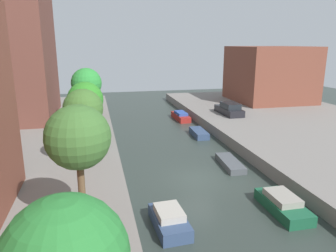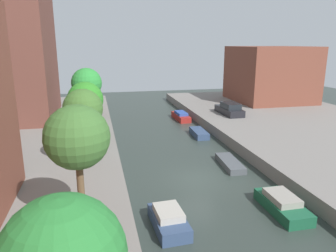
% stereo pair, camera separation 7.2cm
% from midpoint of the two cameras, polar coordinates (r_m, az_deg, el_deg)
% --- Properties ---
extents(ground_plane, '(84.00, 84.00, 0.00)m').
position_cam_midpoint_polar(ground_plane, '(22.42, 5.07, -9.50)').
color(ground_plane, '#2D3833').
extents(low_block_right, '(10.00, 10.18, 7.66)m').
position_cam_midpoint_polar(low_block_right, '(48.48, 17.63, 8.83)').
color(low_block_right, brown).
rests_on(low_block_right, quay_right).
extents(street_tree_1, '(2.77, 2.77, 5.69)m').
position_cam_midpoint_polar(street_tree_1, '(13.93, -15.88, -2.09)').
color(street_tree_1, brown).
rests_on(street_tree_1, quay_left).
extents(street_tree_2, '(2.56, 2.56, 5.31)m').
position_cam_midpoint_polar(street_tree_2, '(21.30, -14.98, 2.89)').
color(street_tree_2, brown).
rests_on(street_tree_2, quay_left).
extents(street_tree_3, '(2.95, 2.95, 5.06)m').
position_cam_midpoint_polar(street_tree_3, '(27.42, -14.58, 4.56)').
color(street_tree_3, brown).
rests_on(street_tree_3, quay_left).
extents(street_tree_4, '(3.12, 3.12, 5.66)m').
position_cam_midpoint_polar(street_tree_4, '(34.42, -14.39, 7.38)').
color(street_tree_4, '#4D4325').
rests_on(street_tree_4, quay_left).
extents(parked_car, '(1.92, 4.67, 1.40)m').
position_cam_midpoint_polar(parked_car, '(38.19, 10.81, 2.93)').
color(parked_car, black).
rests_on(parked_car, quay_right).
extents(moored_boat_left_2, '(1.67, 3.25, 1.04)m').
position_cam_midpoint_polar(moored_boat_left_2, '(16.89, 0.11, -16.38)').
color(moored_boat_left_2, '#33476B').
rests_on(moored_boat_left_2, ground_plane).
extents(moored_boat_right_2, '(1.59, 3.76, 0.99)m').
position_cam_midpoint_polar(moored_boat_right_2, '(19.41, 19.66, -13.01)').
color(moored_boat_right_2, '#195638').
rests_on(moored_boat_right_2, ground_plane).
extents(moored_boat_right_3, '(1.49, 3.81, 0.46)m').
position_cam_midpoint_polar(moored_boat_right_3, '(25.03, 10.93, -6.52)').
color(moored_boat_right_3, '#4C5156').
rests_on(moored_boat_right_3, ground_plane).
extents(moored_boat_right_4, '(1.34, 3.32, 0.61)m').
position_cam_midpoint_polar(moored_boat_right_4, '(32.41, 5.47, -1.28)').
color(moored_boat_right_4, '#33476B').
rests_on(moored_boat_right_4, ground_plane).
extents(moored_boat_right_5, '(1.46, 4.26, 0.98)m').
position_cam_midpoint_polar(moored_boat_right_5, '(39.22, 2.23, 1.75)').
color(moored_boat_right_5, maroon).
rests_on(moored_boat_right_5, ground_plane).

